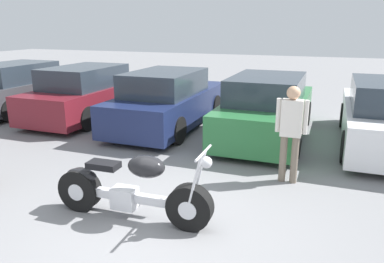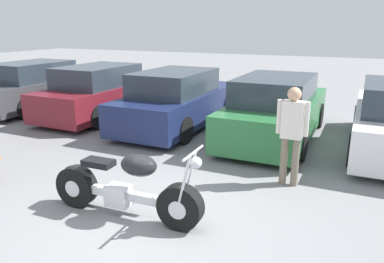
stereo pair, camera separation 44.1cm
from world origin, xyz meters
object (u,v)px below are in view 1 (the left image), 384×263
at_px(parked_car_navy, 169,101).
at_px(parked_car_green, 267,109).
at_px(motorcycle, 131,190).
at_px(person_standing, 291,127).
at_px(parked_car_maroon, 90,94).
at_px(parked_car_dark_grey, 21,88).

bearing_deg(parked_car_navy, parked_car_green, -0.37).
height_order(parked_car_navy, parked_car_green, same).
height_order(motorcycle, parked_car_green, parked_car_green).
bearing_deg(person_standing, parked_car_green, 107.50).
bearing_deg(parked_car_maroon, parked_car_dark_grey, 179.79).
height_order(parked_car_maroon, parked_car_navy, same).
bearing_deg(parked_car_dark_grey, person_standing, -18.26).
distance_m(parked_car_dark_grey, person_standing, 9.03).
bearing_deg(parked_car_maroon, parked_car_green, -2.31).
bearing_deg(motorcycle, parked_car_navy, 108.02).
bearing_deg(parked_car_navy, motorcycle, -71.98).
height_order(motorcycle, parked_car_dark_grey, parked_car_dark_grey).
bearing_deg(parked_car_green, motorcycle, -102.73).
distance_m(motorcycle, parked_car_maroon, 6.38).
xyz_separation_m(parked_car_navy, person_standing, (3.40, -2.63, 0.30)).
height_order(motorcycle, parked_car_maroon, parked_car_maroon).
bearing_deg(parked_car_maroon, person_standing, -25.21).
distance_m(parked_car_dark_grey, parked_car_green, 7.75).
xyz_separation_m(motorcycle, parked_car_navy, (-1.53, 4.69, 0.26)).
distance_m(parked_car_navy, person_standing, 4.31).
distance_m(parked_car_maroon, person_standing, 6.62).
bearing_deg(motorcycle, parked_car_maroon, 130.08).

